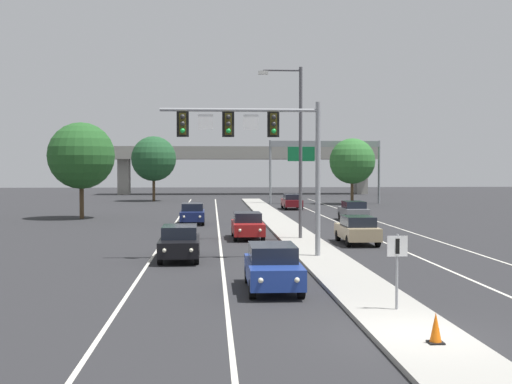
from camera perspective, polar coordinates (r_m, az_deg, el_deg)
The scene contains 22 objects.
ground_plane at distance 17.56m, azimuth 13.71°, elevation -12.07°, with size 260.00×260.00×0.00m, color #28282B.
median_island at distance 34.87m, azimuth 4.77°, elevation -4.85°, with size 2.40×110.00×0.15m, color #9E9B93.
lane_stripe_oncoming_center at distance 41.46m, azimuth -3.14°, elevation -3.84°, with size 0.14×100.00×0.01m, color silver.
lane_stripe_receding_center at distance 42.61m, azimuth 9.64°, elevation -3.71°, with size 0.14×100.00×0.01m, color silver.
edge_stripe_left at distance 41.55m, azimuth -7.70°, elevation -3.84°, with size 0.14×100.00×0.01m, color silver.
edge_stripe_right at distance 43.49m, azimuth 13.88°, elevation -3.62°, with size 0.14×100.00×0.01m, color silver.
overhead_signal_mast at distance 31.17m, azimuth 0.53°, elevation 4.33°, with size 7.47×0.44×7.20m.
median_sign_post at distance 19.96m, azimuth 11.93°, elevation -5.71°, with size 0.60×0.10×2.20m.
street_lamp_median at distance 39.28m, azimuth 3.50°, elevation 4.29°, with size 2.58×0.28×10.00m.
car_oncoming_blue at distance 23.51m, azimuth 1.43°, elevation -6.37°, with size 1.84×4.48×1.58m.
car_oncoming_black at distance 31.30m, azimuth -6.53°, elevation -4.27°, with size 1.87×4.49×1.58m.
car_oncoming_red at distance 40.31m, azimuth -0.72°, elevation -2.84°, with size 1.85×4.48×1.58m.
car_oncoming_navy at distance 51.02m, azimuth -5.43°, elevation -1.82°, with size 1.85×4.48×1.58m.
car_receding_tan at distance 37.99m, azimuth 8.63°, elevation -3.17°, with size 1.83×4.47×1.58m.
car_receding_grey at distance 54.70m, azimuth 8.30°, elevation -1.57°, with size 1.85×4.48×1.58m.
car_receding_darkred at distance 68.92m, azimuth 3.06°, elevation -0.80°, with size 1.85×4.48×1.58m.
traffic_cone_median_nose at distance 16.57m, azimuth 15.06°, elevation -11.14°, with size 0.36×0.36×0.74m.
highway_sign_gantry at distance 79.55m, azimuth 5.90°, elevation 3.43°, with size 13.28×0.42×7.50m.
overpass_bridge at distance 108.13m, azimuth -1.04°, elevation 2.87°, with size 42.40×6.40×7.65m.
tree_far_right_c at distance 79.13m, azimuth 8.20°, elevation 2.62°, with size 5.34×5.34×7.73m.
tree_far_left_a at distance 86.63m, azimuth -8.71°, elevation 2.82°, with size 5.75×5.75×8.32m.
tree_far_left_c at distance 58.00m, azimuth -14.66°, elevation 3.01°, with size 5.59×5.59×8.09m.
Camera 1 is at (-5.15, -16.24, 4.28)m, focal length 46.96 mm.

